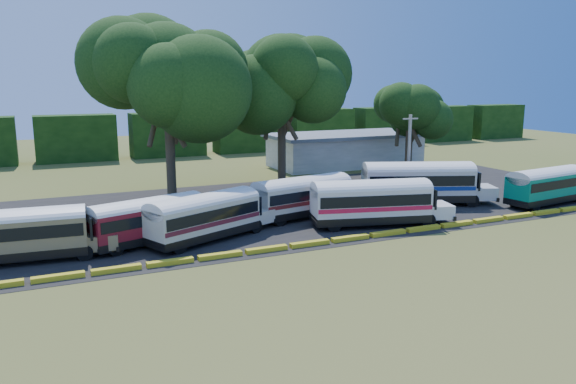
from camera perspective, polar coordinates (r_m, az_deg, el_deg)
name	(u,v)px	position (r m, az deg, el deg)	size (l,w,h in m)	color
ground	(338,247)	(36.03, 5.08, -5.62)	(160.00, 160.00, 0.00)	#44521B
asphalt_strip	(277,207)	(46.85, -1.10, -1.57)	(64.00, 24.00, 0.02)	black
curb	(330,241)	(36.82, 4.31, -4.98)	(53.70, 0.45, 0.30)	yellow
terminal_building	(345,149)	(69.97, 5.84, 4.35)	(19.00, 9.00, 4.00)	silver
treeline_backdrop	(168,134)	(80.12, -12.13, 5.74)	(130.00, 4.00, 6.00)	black
bus_beige	(19,232)	(36.13, -25.69, -3.67)	(9.85, 3.22, 3.18)	black
bus_red	(150,218)	(37.31, -13.81, -2.54)	(9.49, 4.89, 3.04)	black
bus_cream_west	(206,214)	(37.23, -8.32, -2.26)	(9.83, 5.95, 3.18)	black
bus_cream_east	(304,194)	(43.12, 1.66, -0.25)	(10.07, 4.33, 3.22)	black
bus_white_red	(374,200)	(41.05, 8.70, -0.81)	(10.70, 5.02, 3.42)	black
bus_white_blue	(420,181)	(48.80, 13.31, 1.13)	(11.45, 6.65, 3.69)	black
bus_teal	(548,184)	(52.39, 24.90, 0.76)	(9.87, 3.54, 3.17)	black
tree_west	(167,73)	(48.62, -12.19, 11.72)	(11.24, 11.24, 15.17)	#392E1C
tree_center	(282,77)	(54.67, -0.66, 11.62)	(10.88, 10.88, 14.78)	#392E1C
tree_east	(410,110)	(64.68, 12.32, 8.18)	(6.72, 6.72, 9.75)	#392E1C
utility_pole	(409,154)	(52.13, 12.18, 3.75)	(1.60, 0.30, 7.42)	gray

